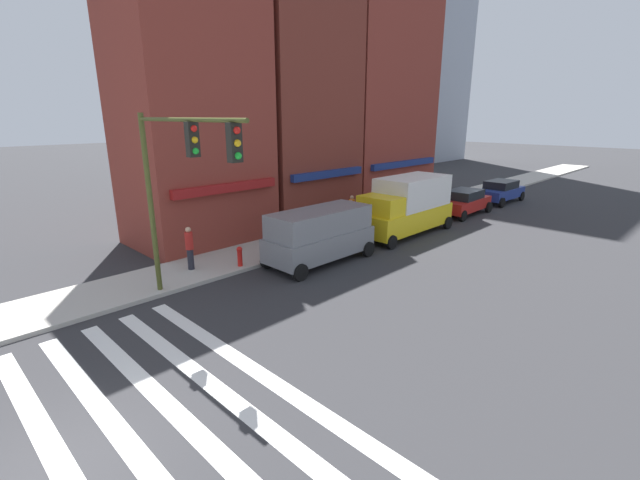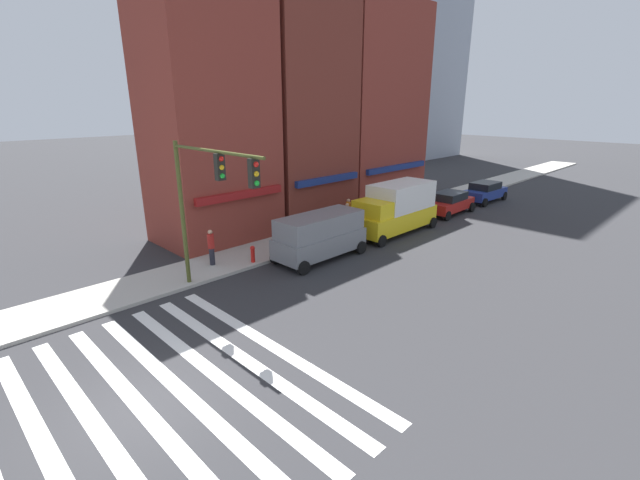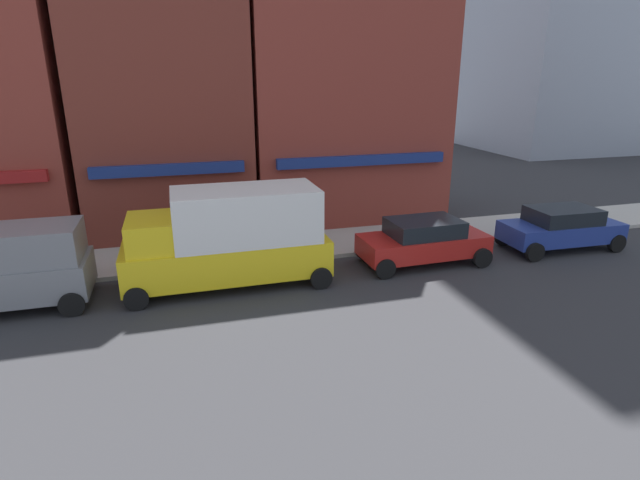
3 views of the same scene
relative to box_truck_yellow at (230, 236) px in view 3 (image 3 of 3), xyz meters
name	(u,v)px [view 3 (image 3 of 3)]	position (x,y,z in m)	size (l,w,h in m)	color
storefront_row	(178,35)	(-0.89, 6.80, 6.15)	(21.55, 5.30, 15.97)	maroon
box_truck_yellow	(230,236)	(0.00, 0.00, 0.00)	(6.21, 2.42, 3.04)	yellow
sedan_red	(423,241)	(6.60, 0.00, -0.75)	(4.45, 2.02, 1.59)	#B21E19
sedan_blue	(561,227)	(12.30, 0.00, -0.75)	(4.45, 2.02, 1.59)	navy
pedestrian_white_shirt	(155,239)	(-2.29, 1.93, -0.51)	(0.32, 0.32, 1.77)	#23232D
pedestrian_orange_vest	(185,230)	(-1.29, 2.71, -0.51)	(0.32, 0.32, 1.77)	#23232D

